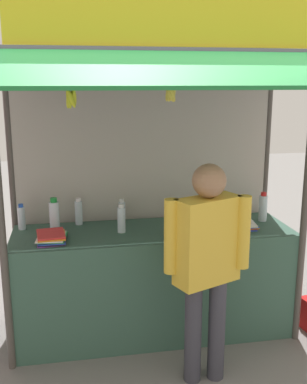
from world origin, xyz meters
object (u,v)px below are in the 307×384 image
at_px(water_bottle_front_right, 263,208).
at_px(magazine_stack_front_left, 188,231).
at_px(magazine_stack_far_right, 52,237).
at_px(banana_bunch_rightmost, 71,98).
at_px(banana_bunch_leftmost, 171,92).
at_px(water_bottle_back_right, 22,218).
at_px(water_bottle_mid_right, 122,212).
at_px(water_bottle_center, 54,216).
at_px(vendor_person, 207,255).
at_px(water_bottle_mid_left, 121,219).
at_px(water_bottle_left, 79,212).
at_px(magazine_stack_far_left, 244,225).

distance_m(water_bottle_front_right, magazine_stack_front_left, 0.84).
height_order(magazine_stack_far_right, banana_bunch_rightmost, banana_bunch_rightmost).
bearing_deg(magazine_stack_far_right, banana_bunch_leftmost, -20.32).
bearing_deg(banana_bunch_leftmost, water_bottle_back_right, 149.00).
bearing_deg(water_bottle_back_right, water_bottle_mid_right, 2.28).
relative_size(water_bottle_center, magazine_stack_front_left, 1.10).
relative_size(water_bottle_mid_right, water_bottle_center, 0.73).
height_order(water_bottle_front_right, banana_bunch_leftmost, banana_bunch_leftmost).
distance_m(water_bottle_center, vendor_person, 1.43).
xyz_separation_m(water_bottle_center, banana_bunch_leftmost, (0.90, -0.57, 1.07)).
distance_m(water_bottle_mid_left, water_bottle_front_right, 1.36).
height_order(water_bottle_back_right, water_bottle_center, water_bottle_center).
bearing_deg(vendor_person, water_bottle_mid_right, 92.55).
relative_size(water_bottle_back_right, water_bottle_left, 0.94).
height_order(magazine_stack_front_left, magazine_stack_far_left, magazine_stack_front_left).
relative_size(banana_bunch_leftmost, vendor_person, 0.15).
height_order(banana_bunch_leftmost, banana_bunch_rightmost, same).
height_order(magazine_stack_front_left, vendor_person, vendor_person).
distance_m(water_bottle_back_right, banana_bunch_leftmost, 1.78).
xyz_separation_m(water_bottle_mid_right, water_bottle_left, (-0.40, 0.02, 0.01)).
distance_m(water_bottle_front_right, water_bottle_left, 1.73).
height_order(water_bottle_front_right, banana_bunch_rightmost, banana_bunch_rightmost).
relative_size(water_bottle_back_right, banana_bunch_leftmost, 0.93).
xyz_separation_m(water_bottle_left, water_bottle_center, (-0.21, -0.20, 0.03)).
distance_m(water_bottle_front_right, magazine_stack_far_right, 1.96).
relative_size(water_bottle_back_right, vendor_person, 0.14).
xyz_separation_m(water_bottle_back_right, water_bottle_left, (0.50, 0.06, 0.01)).
bearing_deg(water_bottle_center, water_bottle_back_right, 153.90).
relative_size(water_bottle_left, vendor_person, 0.15).
xyz_separation_m(magazine_stack_far_right, vendor_person, (1.13, -0.66, 0.02)).
bearing_deg(banana_bunch_rightmost, water_bottle_back_right, 123.18).
bearing_deg(magazine_stack_far_left, banana_bunch_leftmost, -152.56).
distance_m(water_bottle_mid_right, water_bottle_left, 0.40).
height_order(water_bottle_back_right, magazine_stack_front_left, water_bottle_back_right).
bearing_deg(magazine_stack_front_left, water_bottle_center, 166.79).
bearing_deg(banana_bunch_leftmost, water_bottle_front_right, 29.20).
bearing_deg(magazine_stack_front_left, banana_bunch_leftmost, -126.66).
xyz_separation_m(water_bottle_mid_left, vendor_person, (0.54, -0.79, -0.07)).
relative_size(magazine_stack_front_left, banana_bunch_leftmost, 1.13).
bearing_deg(water_bottle_back_right, magazine_stack_front_left, -16.02).
height_order(water_bottle_center, banana_bunch_rightmost, banana_bunch_rightmost).
distance_m(magazine_stack_far_left, banana_bunch_leftmost, 1.47).
xyz_separation_m(water_bottle_front_right, magazine_stack_far_right, (-1.95, -0.23, -0.10)).
xyz_separation_m(water_bottle_mid_left, water_bottle_left, (-0.36, 0.30, -0.00)).
bearing_deg(magazine_stack_front_left, banana_bunch_rightmost, -161.94).
relative_size(water_bottle_front_right, magazine_stack_front_left, 0.99).
distance_m(water_bottle_mid_left, magazine_stack_front_left, 0.59).
relative_size(water_bottle_back_right, water_bottle_mid_left, 0.93).
bearing_deg(water_bottle_back_right, water_bottle_mid_left, -15.42).
bearing_deg(magazine_stack_far_right, magazine_stack_front_left, -1.65).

